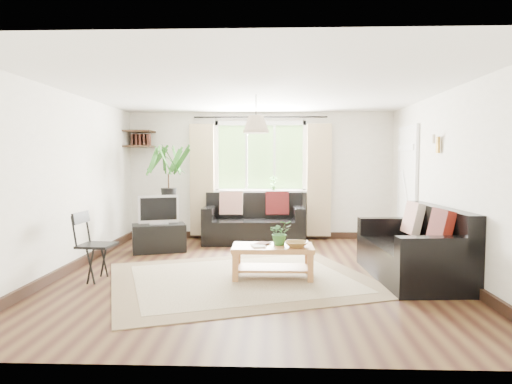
{
  "coord_description": "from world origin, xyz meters",
  "views": [
    {
      "loc": [
        0.23,
        -5.95,
        1.49
      ],
      "look_at": [
        0.0,
        0.4,
        1.05
      ],
      "focal_mm": 32.0,
      "sensor_mm": 36.0,
      "label": 1
    }
  ],
  "objects_px": {
    "coffee_table": "(273,262)",
    "palm_stand": "(169,195)",
    "tv_stand": "(159,238)",
    "sofa_right": "(411,245)",
    "folding_chair": "(97,246)",
    "sofa_back": "(254,219)"
  },
  "relations": [
    {
      "from": "coffee_table",
      "to": "palm_stand",
      "type": "xyz_separation_m",
      "value": [
        -1.83,
        2.24,
        0.68
      ]
    },
    {
      "from": "tv_stand",
      "to": "palm_stand",
      "type": "xyz_separation_m",
      "value": [
        0.03,
        0.62,
        0.66
      ]
    },
    {
      "from": "palm_stand",
      "to": "sofa_right",
      "type": "bearing_deg",
      "value": -31.41
    },
    {
      "from": "folding_chair",
      "to": "sofa_right",
      "type": "bearing_deg",
      "value": -81.86
    },
    {
      "from": "sofa_right",
      "to": "folding_chair",
      "type": "xyz_separation_m",
      "value": [
        -3.93,
        -0.25,
        -0.0
      ]
    },
    {
      "from": "sofa_right",
      "to": "coffee_table",
      "type": "relative_size",
      "value": 1.8
    },
    {
      "from": "palm_stand",
      "to": "coffee_table",
      "type": "bearing_deg",
      "value": -50.72
    },
    {
      "from": "sofa_back",
      "to": "tv_stand",
      "type": "bearing_deg",
      "value": -151.49
    },
    {
      "from": "coffee_table",
      "to": "palm_stand",
      "type": "bearing_deg",
      "value": 129.28
    },
    {
      "from": "sofa_right",
      "to": "folding_chair",
      "type": "bearing_deg",
      "value": -90.01
    },
    {
      "from": "coffee_table",
      "to": "sofa_right",
      "type": "bearing_deg",
      "value": 1.8
    },
    {
      "from": "coffee_table",
      "to": "tv_stand",
      "type": "xyz_separation_m",
      "value": [
        -1.86,
        1.62,
        0.02
      ]
    },
    {
      "from": "sofa_back",
      "to": "tv_stand",
      "type": "xyz_separation_m",
      "value": [
        -1.52,
        -0.87,
        -0.2
      ]
    },
    {
      "from": "coffee_table",
      "to": "tv_stand",
      "type": "bearing_deg",
      "value": 138.99
    },
    {
      "from": "coffee_table",
      "to": "palm_stand",
      "type": "distance_m",
      "value": 2.97
    },
    {
      "from": "tv_stand",
      "to": "sofa_back",
      "type": "bearing_deg",
      "value": 10.91
    },
    {
      "from": "coffee_table",
      "to": "palm_stand",
      "type": "relative_size",
      "value": 0.57
    },
    {
      "from": "sofa_back",
      "to": "tv_stand",
      "type": "distance_m",
      "value": 1.76
    },
    {
      "from": "sofa_back",
      "to": "folding_chair",
      "type": "bearing_deg",
      "value": -125.64
    },
    {
      "from": "sofa_right",
      "to": "tv_stand",
      "type": "distance_m",
      "value": 3.94
    },
    {
      "from": "sofa_back",
      "to": "palm_stand",
      "type": "bearing_deg",
      "value": -171.84
    },
    {
      "from": "coffee_table",
      "to": "tv_stand",
      "type": "relative_size",
      "value": 1.21
    }
  ]
}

